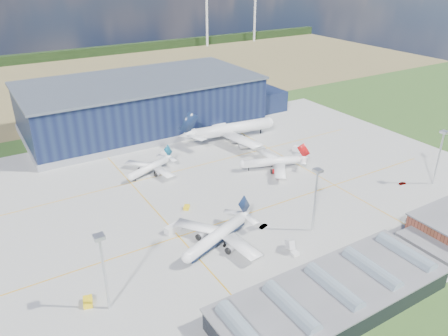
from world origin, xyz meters
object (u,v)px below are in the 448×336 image
airliner_widebody (232,123)px  car_a (402,183)px  airstair (290,247)px  car_b (263,226)px  airliner_red (272,158)px  gse_cart_b (164,153)px  light_mast_east (441,149)px  light_mast_center (316,190)px  hangar (147,105)px  airliner_navy (216,231)px  airliner_regional (149,164)px  gse_tug_a (88,302)px  gse_van_b (299,149)px  gse_tug_b (187,207)px  light_mast_west (102,261)px  gse_van_a (173,229)px

airliner_widebody → car_a: bearing=-61.3°
airstair → car_b: bearing=107.1°
airliner_red → car_b: airliner_red is taller
gse_cart_b → light_mast_east: bearing=-97.1°
airliner_widebody → car_a: airliner_widebody is taller
light_mast_east → airliner_widebody: (-43.52, 84.06, -6.79)m
light_mast_center → car_a: size_ratio=7.40×
hangar → gse_cart_b: size_ratio=53.15×
hangar → airliner_navy: (-24.81, -115.59, -5.96)m
airliner_widebody → airliner_regional: (-51.33, -15.39, -4.12)m
airliner_widebody → car_b: 82.13m
airstair → gse_tug_a: bearing=-169.1°
airliner_red → hangar: bearing=-52.6°
light_mast_east → gse_van_b: 61.23m
light_mast_center → gse_cart_b: light_mast_center is taller
light_mast_east → airstair: size_ratio=5.09×
light_mast_east → airliner_red: size_ratio=0.71×
gse_tug_b → gse_cart_b: 51.61m
gse_van_b → car_b: gse_van_b is taller
gse_van_b → airstair: (-53.31, -58.97, 0.21)m
airliner_navy → gse_tug_a: bearing=-14.6°
light_mast_east → gse_van_b: (-25.30, 53.92, -14.20)m
gse_tug_b → car_b: (16.76, -24.68, -0.05)m
airstair → airliner_navy: bearing=161.9°
airliner_regional → gse_van_b: bearing=144.3°
airliner_widebody → hangar: bearing=131.2°
light_mast_east → gse_tug_b: size_ratio=8.00×
airliner_regional → gse_van_b: airliner_regional is taller
light_mast_west → airliner_red: bearing=27.6°
light_mast_center → light_mast_east: (65.00, 0.00, 0.00)m
gse_van_b → car_b: 68.60m
gse_van_a → car_a: 96.07m
light_mast_center → light_mast_east: size_ratio=1.00×
light_mast_center → car_b: bearing=142.5°
airliner_widebody → airliner_navy: bearing=-119.5°
hangar → gse_tug_a: size_ratio=37.70×
gse_van_a → gse_cart_b: bearing=-37.7°
light_mast_center → airstair: 20.16m
airliner_navy → gse_van_a: airliner_navy is taller
gse_tug_a → gse_tug_b: 53.93m
airliner_red → airliner_regional: (-47.14, 23.11, -0.80)m
light_mast_east → airliner_regional: size_ratio=0.83×
gse_tug_b → light_mast_west: bearing=-101.8°
airliner_widebody → gse_van_a: size_ratio=9.32×
light_mast_west → airliner_navy: (38.01, 9.21, -9.77)m
airliner_widebody → gse_van_b: airliner_widebody is taller
gse_tug_a → car_a: bearing=14.6°
airliner_regional → gse_van_b: (69.55, -14.76, -3.29)m
hangar → light_mast_west: (-62.81, -124.80, 3.82)m
light_mast_west → gse_cart_b: 101.22m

